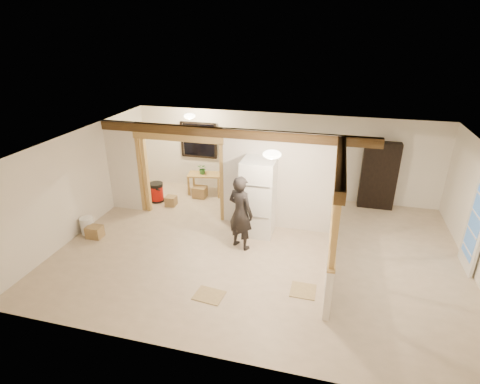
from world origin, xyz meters
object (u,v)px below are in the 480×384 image
(shop_vac, at_px, (157,192))
(woman, at_px, (241,213))
(refrigerator, at_px, (258,197))
(work_table, at_px, (206,184))
(bookshelf, at_px, (379,176))

(shop_vac, bearing_deg, woman, -31.19)
(refrigerator, distance_m, work_table, 2.87)
(woman, distance_m, work_table, 3.28)
(bookshelf, bearing_deg, shop_vac, -169.00)
(work_table, xyz_separation_m, shop_vac, (-1.23, -0.86, -0.04))
(shop_vac, bearing_deg, work_table, 35.07)
(woman, xyz_separation_m, work_table, (-1.79, 2.69, -0.56))
(shop_vac, bearing_deg, refrigerator, -17.93)
(woman, height_order, bookshelf, bookshelf)
(refrigerator, xyz_separation_m, work_table, (-2.04, 1.92, -0.63))
(work_table, height_order, bookshelf, bookshelf)
(work_table, height_order, shop_vac, work_table)
(refrigerator, distance_m, woman, 0.81)
(refrigerator, bearing_deg, shop_vac, 162.07)
(woman, relative_size, bookshelf, 0.93)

